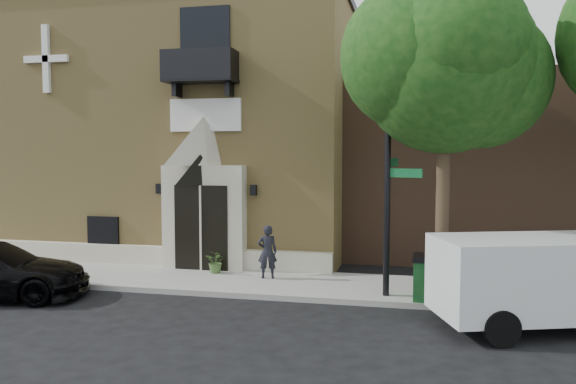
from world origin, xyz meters
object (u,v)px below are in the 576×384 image
Objects in this scene: cargo_van at (559,278)px; pedestrian_near at (267,252)px; street_sign at (388,176)px; fire_hydrant at (480,288)px; dumpster at (448,278)px.

cargo_van is 7.58m from pedestrian_near.
street_sign reaches higher than fire_hydrant.
dumpster reaches higher than fire_hydrant.
street_sign is 4.28m from pedestrian_near.
street_sign reaches higher than cargo_van.
dumpster is at bearing 171.00° from fire_hydrant.
cargo_van reaches higher than pedestrian_near.
fire_hydrant is 0.44× the size of dumpster.
pedestrian_near is at bearing 167.21° from dumpster.
fire_hydrant is (2.20, -0.28, -2.66)m from street_sign.
cargo_van is 7.00× the size of fire_hydrant.
cargo_van is at bearing 143.23° from pedestrian_near.
dumpster is (-2.19, 1.32, -0.41)m from cargo_van.
dumpster is at bearing 7.80° from street_sign.
cargo_van is 2.58m from dumpster.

